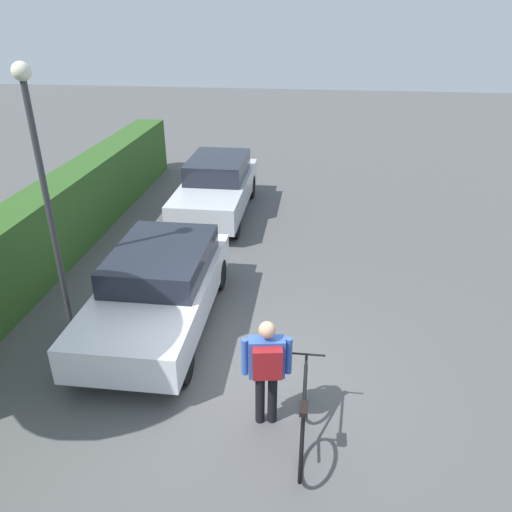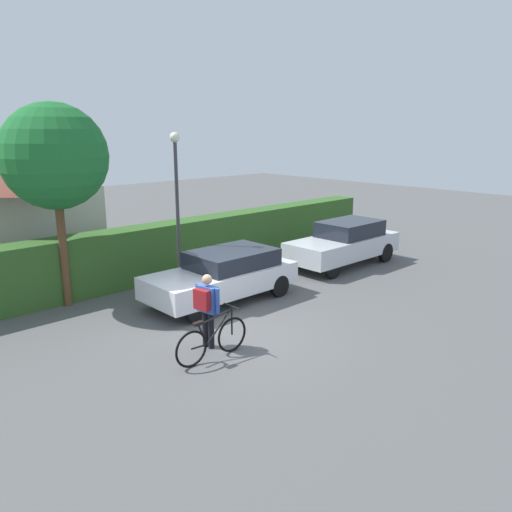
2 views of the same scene
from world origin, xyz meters
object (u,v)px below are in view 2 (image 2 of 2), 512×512
(parked_car_near, at_px, (224,274))
(parked_car_far, at_px, (344,242))
(street_lamp, at_px, (177,191))
(tree_kerbside, at_px, (54,157))
(person_rider, at_px, (207,304))
(bicycle, at_px, (212,340))

(parked_car_near, relative_size, parked_car_far, 0.96)
(street_lamp, relative_size, tree_kerbside, 0.86)
(tree_kerbside, bearing_deg, parked_car_far, -16.40)
(person_rider, relative_size, tree_kerbside, 0.31)
(parked_car_near, height_order, bicycle, parked_car_near)
(parked_car_far, bearing_deg, tree_kerbside, 163.60)
(parked_car_near, height_order, person_rider, person_rider)
(parked_car_far, xyz_separation_m, bicycle, (-7.88, -2.66, -0.37))
(tree_kerbside, bearing_deg, bicycle, -81.39)
(bicycle, xyz_separation_m, street_lamp, (2.17, 4.25, 2.46))
(person_rider, xyz_separation_m, street_lamp, (1.91, 3.74, 1.89))
(bicycle, height_order, street_lamp, street_lamp)
(parked_car_far, xyz_separation_m, street_lamp, (-5.71, 1.59, 2.09))
(parked_car_near, xyz_separation_m, street_lamp, (-0.34, 1.59, 2.15))
(parked_car_near, bearing_deg, parked_car_far, 0.00)
(bicycle, distance_m, person_rider, 0.81)
(bicycle, relative_size, person_rider, 1.11)
(parked_car_near, xyz_separation_m, parked_car_far, (5.37, 0.00, 0.06))
(parked_car_near, distance_m, bicycle, 3.67)
(parked_car_far, relative_size, person_rider, 2.67)
(parked_car_near, relative_size, bicycle, 2.33)
(person_rider, relative_size, street_lamp, 0.36)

